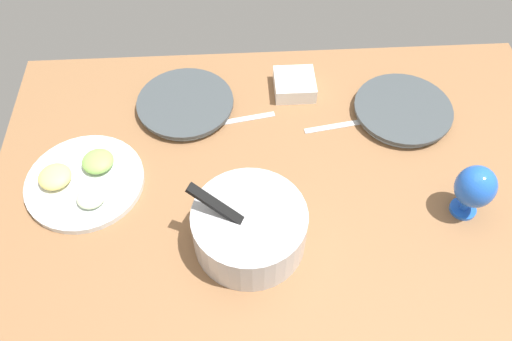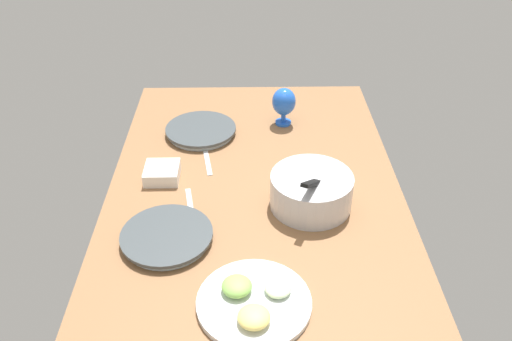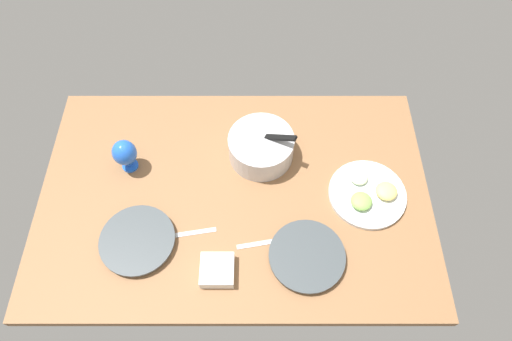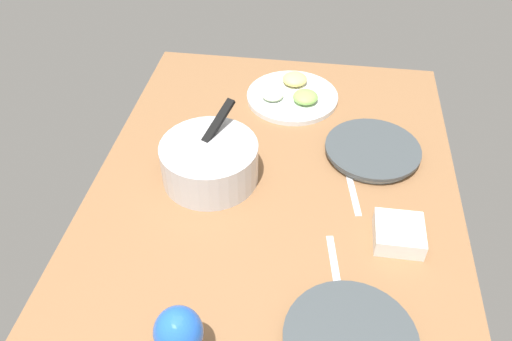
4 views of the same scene
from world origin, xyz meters
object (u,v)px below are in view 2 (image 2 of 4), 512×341
Objects in this scene: dinner_plate_left at (201,131)px; hurricane_glass_blue at (284,103)px; dinner_plate_right at (167,237)px; square_bowl_white at (162,172)px; mixing_bowl at (311,190)px; fruit_platter at (253,301)px.

dinner_plate_left is 1.78× the size of hurricane_glass_blue.
dinner_plate_left is 64.79cm from dinner_plate_right.
hurricane_glass_blue reaches higher than square_bowl_white.
dinner_plate_left is at bearing -139.65° from mixing_bowl.
mixing_bowl is 54.90cm from square_bowl_white.
fruit_platter is 1.94× the size of hurricane_glass_blue.
hurricane_glass_blue is (-99.22, 14.09, 8.35)cm from fruit_platter.
square_bowl_white is at bearing -20.92° from dinner_plate_left.
square_bowl_white is at bearing -170.39° from dinner_plate_right.
square_bowl_white is at bearing -151.67° from fruit_platter.
fruit_platter is at bearing 28.33° from square_bowl_white.
mixing_bowl is 1.73× the size of hurricane_glass_blue.
dinner_plate_right is at bearing -29.30° from hurricane_glass_blue.
hurricane_glass_blue is (-55.68, -5.86, 3.58)cm from mixing_bowl.
dinner_plate_left and dinner_plate_right have the same top height.
dinner_plate_right is 1.77× the size of hurricane_glass_blue.
fruit_platter is 2.56× the size of square_bowl_white.
dinner_plate_right is (64.49, -6.25, -0.04)cm from dinner_plate_left.
dinner_plate_right is at bearing -5.53° from dinner_plate_left.
square_bowl_white reaches higher than dinner_plate_left.
fruit_platter is (91.07, 20.43, 0.05)cm from dinner_plate_left.
square_bowl_white reaches higher than dinner_plate_right.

